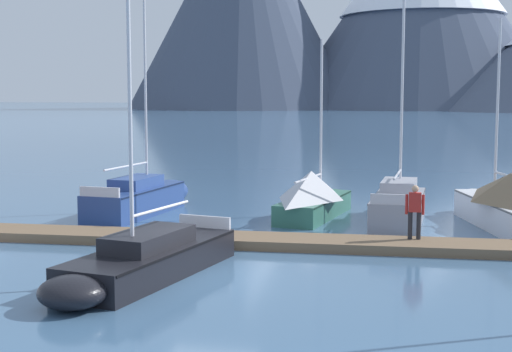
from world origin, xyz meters
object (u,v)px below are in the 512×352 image
at_px(sailboat_mid_dock_starboard, 143,261).
at_px(sailboat_outer_slip, 400,203).
at_px(sailboat_mid_dock_port, 143,197).
at_px(sailboat_end_of_dock, 504,201).
at_px(person_on_dock, 415,209).
at_px(sailboat_far_berth, 314,195).

bearing_deg(sailboat_mid_dock_starboard, sailboat_outer_slip, 60.32).
bearing_deg(sailboat_mid_dock_port, sailboat_mid_dock_starboard, -68.68).
height_order(sailboat_mid_dock_port, sailboat_end_of_dock, sailboat_mid_dock_port).
distance_m(sailboat_mid_dock_starboard, person_on_dock, 8.81).
height_order(sailboat_mid_dock_starboard, sailboat_end_of_dock, sailboat_mid_dock_starboard).
xyz_separation_m(sailboat_mid_dock_port, person_on_dock, (10.86, -4.86, 0.62)).
bearing_deg(sailboat_outer_slip, sailboat_far_berth, -179.20).
bearing_deg(sailboat_far_berth, sailboat_outer_slip, 0.80).
bearing_deg(sailboat_far_berth, sailboat_end_of_dock, -5.65).
bearing_deg(sailboat_mid_dock_starboard, sailboat_far_berth, 74.94).
bearing_deg(sailboat_mid_dock_starboard, sailboat_mid_dock_port, 111.32).
bearing_deg(person_on_dock, sailboat_far_berth, 126.91).
bearing_deg(sailboat_mid_dock_port, sailboat_outer_slip, 2.08).
bearing_deg(sailboat_end_of_dock, sailboat_mid_dock_port, 178.51).
relative_size(sailboat_outer_slip, sailboat_end_of_dock, 1.15).
distance_m(sailboat_far_berth, sailboat_end_of_dock, 7.01).
xyz_separation_m(sailboat_mid_dock_port, sailboat_far_berth, (6.96, 0.33, 0.23)).
bearing_deg(sailboat_end_of_dock, sailboat_mid_dock_starboard, -134.43).
distance_m(sailboat_mid_dock_port, sailboat_far_berth, 6.98).
distance_m(sailboat_mid_dock_port, person_on_dock, 11.91).
distance_m(sailboat_far_berth, sailboat_outer_slip, 3.27).
height_order(sailboat_far_berth, sailboat_end_of_dock, sailboat_end_of_dock).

